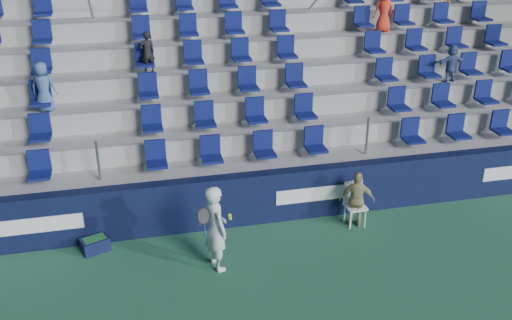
# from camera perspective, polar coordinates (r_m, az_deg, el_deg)

# --- Properties ---
(ground) EXTENTS (70.00, 70.00, 0.00)m
(ground) POSITION_cam_1_polar(r_m,az_deg,el_deg) (10.39, 2.42, -15.20)
(ground) COLOR #2B6545
(ground) RESTS_ON ground
(sponsor_wall) EXTENTS (24.00, 0.32, 1.20)m
(sponsor_wall) POSITION_cam_1_polar(r_m,az_deg,el_deg) (12.57, -1.23, -3.96)
(sponsor_wall) COLOR #0E1333
(sponsor_wall) RESTS_ON ground
(grandstand) EXTENTS (24.00, 8.17, 6.63)m
(grandstand) POSITION_cam_1_polar(r_m,az_deg,el_deg) (16.64, -4.87, 9.14)
(grandstand) COLOR gray
(grandstand) RESTS_ON ground
(tennis_player) EXTENTS (0.69, 0.74, 1.78)m
(tennis_player) POSITION_cam_1_polar(r_m,az_deg,el_deg) (11.04, -4.04, -6.78)
(tennis_player) COLOR silver
(tennis_player) RESTS_ON ground
(line_judge_chair) EXTENTS (0.46, 0.47, 0.98)m
(line_judge_chair) POSITION_cam_1_polar(r_m,az_deg,el_deg) (12.81, 9.78, -3.96)
(line_judge_chair) COLOR white
(line_judge_chair) RESTS_ON ground
(line_judge) EXTENTS (0.83, 0.56, 1.31)m
(line_judge) POSITION_cam_1_polar(r_m,az_deg,el_deg) (12.64, 10.06, -3.92)
(line_judge) COLOR tan
(line_judge) RESTS_ON ground
(ball_bin) EXTENTS (0.63, 0.53, 0.31)m
(ball_bin) POSITION_cam_1_polar(r_m,az_deg,el_deg) (12.31, -15.80, -8.08)
(ball_bin) COLOR #0E1335
(ball_bin) RESTS_ON ground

